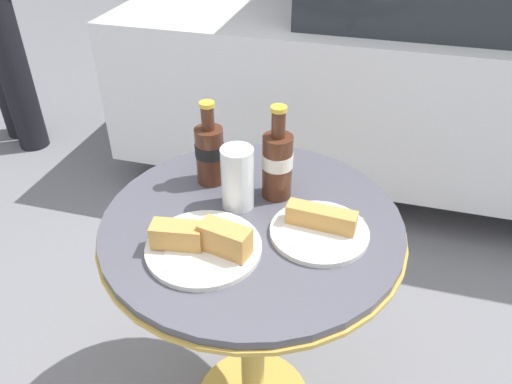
# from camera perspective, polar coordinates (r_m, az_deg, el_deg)

# --- Properties ---
(bistro_table) EXTENTS (0.68, 0.68, 0.70)m
(bistro_table) POSITION_cam_1_polar(r_m,az_deg,el_deg) (1.20, -0.43, -8.64)
(bistro_table) COLOR gold
(bistro_table) RESTS_ON ground_plane
(cola_bottle_left) EXTENTS (0.07, 0.07, 0.23)m
(cola_bottle_left) POSITION_cam_1_polar(r_m,az_deg,el_deg) (1.13, 2.45, 3.41)
(cola_bottle_left) COLOR #4C2819
(cola_bottle_left) RESTS_ON bistro_table
(cola_bottle_right) EXTENTS (0.07, 0.07, 0.21)m
(cola_bottle_right) POSITION_cam_1_polar(r_m,az_deg,el_deg) (1.18, -5.31, 4.61)
(cola_bottle_right) COLOR #4C2819
(cola_bottle_right) RESTS_ON bistro_table
(drinking_glass) EXTENTS (0.07, 0.07, 0.15)m
(drinking_glass) POSITION_cam_1_polar(r_m,az_deg,el_deg) (1.10, -2.12, 1.32)
(drinking_glass) COLOR black
(drinking_glass) RESTS_ON bistro_table
(lunch_plate_near) EXTENTS (0.21, 0.21, 0.06)m
(lunch_plate_near) POSITION_cam_1_polar(r_m,az_deg,el_deg) (1.06, 7.30, -4.08)
(lunch_plate_near) COLOR silver
(lunch_plate_near) RESTS_ON bistro_table
(lunch_plate_far) EXTENTS (0.24, 0.24, 0.07)m
(lunch_plate_far) POSITION_cam_1_polar(r_m,az_deg,el_deg) (1.01, -6.03, -5.85)
(lunch_plate_far) COLOR silver
(lunch_plate_far) RESTS_ON bistro_table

